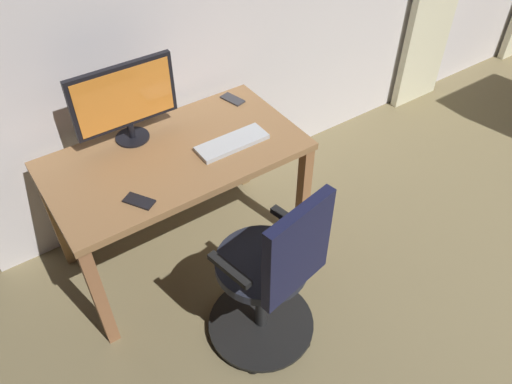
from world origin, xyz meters
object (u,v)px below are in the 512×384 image
at_px(desk, 177,167).
at_px(computer_keyboard, 232,143).
at_px(cell_phone_face_up, 139,201).
at_px(cell_phone_by_monitor, 233,99).
at_px(office_chair, 271,279).
at_px(computer_monitor, 125,99).

bearing_deg(desk, computer_keyboard, 158.79).
bearing_deg(cell_phone_face_up, cell_phone_by_monitor, 178.49).
height_order(desk, cell_phone_face_up, cell_phone_face_up).
relative_size(desk, cell_phone_face_up, 9.26).
height_order(desk, office_chair, office_chair).
distance_m(desk, computer_monitor, 0.44).
bearing_deg(office_chair, desk, 83.70).
xyz_separation_m(office_chair, cell_phone_face_up, (0.37, -0.55, 0.27)).
xyz_separation_m(computer_keyboard, cell_phone_face_up, (0.59, 0.12, -0.01)).
bearing_deg(office_chair, computer_keyboard, 60.87).
xyz_separation_m(computer_monitor, cell_phone_by_monitor, (-0.64, -0.01, -0.24)).
xyz_separation_m(desk, cell_phone_by_monitor, (-0.51, -0.25, 0.10)).
bearing_deg(desk, office_chair, 94.73).
distance_m(desk, computer_keyboard, 0.32).
xyz_separation_m(office_chair, computer_keyboard, (-0.22, -0.67, 0.28)).
distance_m(computer_monitor, cell_phone_by_monitor, 0.68).
relative_size(computer_keyboard, cell_phone_face_up, 2.71).
bearing_deg(cell_phone_by_monitor, desk, 11.52).
bearing_deg(computer_monitor, desk, 117.58).
height_order(office_chair, computer_monitor, computer_monitor).
xyz_separation_m(desk, office_chair, (-0.06, 0.78, -0.17)).
relative_size(desk, computer_keyboard, 3.41).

